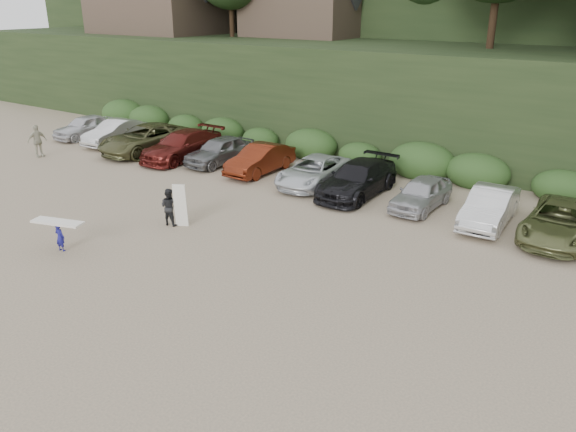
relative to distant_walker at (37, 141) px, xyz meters
The scene contains 5 objects.
ground 19.30m from the distant_walker, 16.66° to the right, with size 120.00×120.00×0.00m, color tan.
parked_cars 17.10m from the distant_walker, 14.99° to the left, with size 39.70×6.28×1.64m.
distant_walker is the anchor object (origin of this frame).
child_surfer 14.46m from the distant_walker, 30.27° to the right, with size 2.00×1.09×1.16m.
adult_surfer 14.33m from the distant_walker, 12.99° to the right, with size 1.25×0.69×1.81m.
Camera 1 is at (11.33, -12.49, 8.55)m, focal length 35.00 mm.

